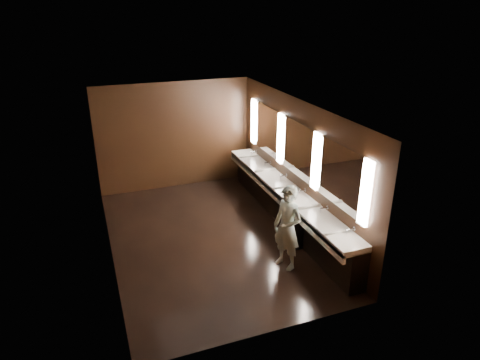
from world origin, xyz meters
The scene contains 10 objects.
floor centered at (0.00, 0.00, 0.00)m, with size 6.00×6.00×0.00m, color black.
ceiling centered at (0.00, 0.00, 2.80)m, with size 4.00×6.00×0.02m, color #2D2D2B.
wall_back centered at (0.00, 3.00, 1.40)m, with size 4.00×0.02×2.80m, color black.
wall_front centered at (0.00, -3.00, 1.40)m, with size 4.00×0.02×2.80m, color black.
wall_left centered at (-2.00, 0.00, 1.40)m, with size 0.02×6.00×2.80m, color black.
wall_right centered at (2.00, 0.00, 1.40)m, with size 0.02×6.00×2.80m, color black.
sink_counter centered at (1.79, 0.00, 0.50)m, with size 0.55×5.40×1.01m.
mirror_band centered at (1.98, 0.00, 1.75)m, with size 0.06×5.03×1.15m.
person centered at (1.05, -1.49, 0.82)m, with size 0.60×0.39×1.63m, color #90BED7.
trash_bin centered at (1.58, -0.90, 0.30)m, with size 0.39×0.39×0.60m, color black.
Camera 1 is at (-2.17, -7.60, 4.64)m, focal length 32.00 mm.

